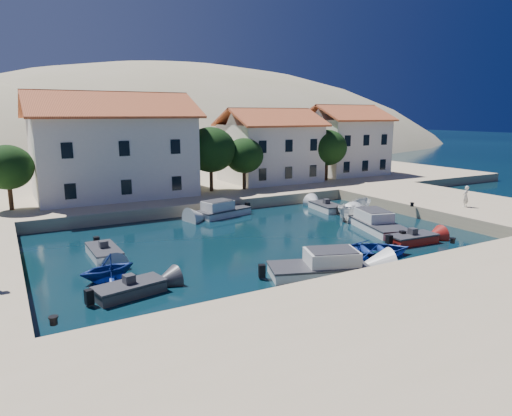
# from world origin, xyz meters

# --- Properties ---
(ground) EXTENTS (400.00, 400.00, 0.00)m
(ground) POSITION_xyz_m (0.00, 0.00, 0.00)
(ground) COLOR black
(ground) RESTS_ON ground
(quay_south) EXTENTS (52.00, 12.00, 1.00)m
(quay_south) POSITION_xyz_m (0.00, -6.00, 0.50)
(quay_south) COLOR tan
(quay_south) RESTS_ON ground
(quay_east) EXTENTS (11.00, 20.00, 1.00)m
(quay_east) POSITION_xyz_m (20.50, 10.00, 0.50)
(quay_east) COLOR tan
(quay_east) RESTS_ON ground
(quay_north) EXTENTS (80.00, 36.00, 1.00)m
(quay_north) POSITION_xyz_m (2.00, 38.00, 0.50)
(quay_north) COLOR tan
(quay_north) RESTS_ON ground
(hills) EXTENTS (254.00, 176.00, 99.00)m
(hills) POSITION_xyz_m (20.64, 123.62, -23.40)
(hills) COLOR tan
(hills) RESTS_ON ground
(building_left) EXTENTS (14.70, 9.45, 9.70)m
(building_left) POSITION_xyz_m (-6.00, 28.00, 5.94)
(building_left) COLOR white
(building_left) RESTS_ON quay_north
(building_mid) EXTENTS (10.50, 8.40, 8.30)m
(building_mid) POSITION_xyz_m (12.00, 29.00, 5.22)
(building_mid) COLOR white
(building_mid) RESTS_ON quay_north
(building_right) EXTENTS (9.45, 8.40, 8.80)m
(building_right) POSITION_xyz_m (24.00, 30.00, 5.47)
(building_right) COLOR white
(building_right) RESTS_ON quay_north
(trees) EXTENTS (37.30, 5.30, 6.45)m
(trees) POSITION_xyz_m (4.51, 25.46, 4.84)
(trees) COLOR #382314
(trees) RESTS_ON quay_north
(bollards) EXTENTS (29.36, 9.56, 0.30)m
(bollards) POSITION_xyz_m (2.80, 3.87, 1.15)
(bollards) COLOR black
(bollards) RESTS_ON ground
(motorboat_grey_sw) EXTENTS (3.61, 2.14, 1.25)m
(motorboat_grey_sw) POSITION_xyz_m (-10.56, 4.70, 0.30)
(motorboat_grey_sw) COLOR #313136
(motorboat_grey_sw) RESTS_ON ground
(cabin_cruiser_south) EXTENTS (5.82, 3.96, 1.60)m
(cabin_cruiser_south) POSITION_xyz_m (-0.84, 2.44, 0.48)
(cabin_cruiser_south) COLOR silver
(cabin_cruiser_south) RESTS_ON ground
(rowboat_south) EXTENTS (5.83, 5.04, 1.01)m
(rowboat_south) POSITION_xyz_m (4.27, 3.70, 0.00)
(rowboat_south) COLOR navy
(rowboat_south) RESTS_ON ground
(motorboat_red_se) EXTENTS (3.58, 1.81, 1.25)m
(motorboat_red_se) POSITION_xyz_m (8.66, 4.45, 0.30)
(motorboat_red_se) COLOR maroon
(motorboat_red_se) RESTS_ON ground
(cabin_cruiser_east) EXTENTS (3.82, 6.21, 1.60)m
(cabin_cruiser_east) POSITION_xyz_m (9.17, 8.23, 0.48)
(cabin_cruiser_east) COLOR silver
(cabin_cruiser_east) RESTS_ON ground
(boat_east) EXTENTS (4.73, 3.04, 1.71)m
(boat_east) POSITION_xyz_m (10.28, 12.24, 0.00)
(boat_east) COLOR silver
(boat_east) RESTS_ON ground
(motorboat_white_ne) EXTENTS (2.25, 3.99, 1.25)m
(motorboat_white_ne) POSITION_xyz_m (10.32, 16.07, 0.29)
(motorboat_white_ne) COLOR silver
(motorboat_white_ne) RESTS_ON ground
(rowboat_west) EXTENTS (3.40, 3.09, 1.55)m
(rowboat_west) POSITION_xyz_m (-11.03, 7.46, 0.00)
(rowboat_west) COLOR navy
(rowboat_west) RESTS_ON ground
(motorboat_white_west) EXTENTS (1.69, 3.68, 1.25)m
(motorboat_white_west) POSITION_xyz_m (-10.40, 11.56, 0.30)
(motorboat_white_west) COLOR silver
(motorboat_white_west) RESTS_ON ground
(cabin_cruiser_north) EXTENTS (5.09, 3.09, 1.60)m
(cabin_cruiser_north) POSITION_xyz_m (1.07, 18.55, 0.48)
(cabin_cruiser_north) COLOR silver
(cabin_cruiser_north) RESTS_ON ground
(pedestrian) EXTENTS (0.75, 0.61, 1.80)m
(pedestrian) POSITION_xyz_m (18.39, 7.65, 1.90)
(pedestrian) COLOR silver
(pedestrian) RESTS_ON quay_east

